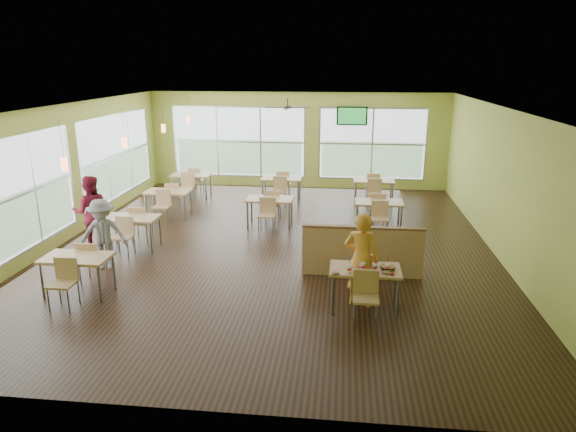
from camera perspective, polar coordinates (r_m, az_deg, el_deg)
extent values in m
plane|color=black|center=(12.06, -1.61, -3.31)|extent=(12.00, 12.00, 0.00)
plane|color=white|center=(11.37, -1.74, 12.03)|extent=(12.00, 12.00, 0.00)
cube|color=#9DAC46|center=(17.48, 1.05, 8.38)|extent=(10.00, 0.04, 3.20)
cube|color=#9DAC46|center=(6.01, -9.61, -8.38)|extent=(10.00, 0.04, 3.20)
cube|color=#9DAC46|center=(13.25, -23.69, 4.30)|extent=(0.04, 12.00, 3.20)
cube|color=#9DAC46|center=(12.00, 22.74, 3.24)|extent=(0.04, 12.00, 3.20)
cube|color=white|center=(11.61, -28.34, 1.73)|extent=(0.02, 4.50, 2.35)
cube|color=white|center=(15.87, -18.33, 6.42)|extent=(0.02, 4.50, 2.35)
cube|color=white|center=(17.76, -5.46, 8.20)|extent=(4.50, 0.02, 2.35)
cube|color=white|center=(17.42, 9.34, 7.89)|extent=(3.50, 0.02, 2.35)
cube|color=#B7BABC|center=(13.94, -22.00, -0.26)|extent=(0.04, 9.40, 0.05)
cube|color=#B7BABC|center=(17.65, 1.83, 4.33)|extent=(8.00, 0.04, 0.05)
cube|color=tan|center=(8.90, 8.59, -5.90)|extent=(1.20, 0.70, 0.04)
cube|color=brown|center=(8.91, 8.58, -6.05)|extent=(1.22, 0.71, 0.01)
cylinder|color=slate|center=(8.78, 4.99, -8.78)|extent=(0.05, 0.05, 0.71)
cylinder|color=slate|center=(8.83, 12.09, -8.95)|extent=(0.05, 0.05, 0.71)
cylinder|color=slate|center=(9.31, 5.08, -7.25)|extent=(0.05, 0.05, 0.71)
cylinder|color=slate|center=(9.36, 11.76, -7.42)|extent=(0.05, 0.05, 0.71)
cube|color=tan|center=(9.52, 8.40, -6.19)|extent=(0.42, 0.42, 0.04)
cube|color=tan|center=(9.61, 8.42, -4.55)|extent=(0.42, 0.04, 0.40)
cube|color=tan|center=(8.51, 8.64, -9.06)|extent=(0.42, 0.42, 0.04)
cube|color=tan|center=(8.25, 8.75, -8.25)|extent=(0.42, 0.04, 0.40)
cube|color=tan|center=(10.34, 8.26, -4.01)|extent=(2.40, 0.12, 1.00)
cube|color=brown|center=(10.16, 8.38, -1.26)|extent=(2.40, 0.14, 0.04)
cube|color=tan|center=(10.09, -22.47, -4.28)|extent=(1.20, 0.70, 0.04)
cube|color=brown|center=(10.10, -22.45, -4.41)|extent=(1.22, 0.71, 0.01)
cylinder|color=slate|center=(10.26, -25.66, -6.59)|extent=(0.05, 0.05, 0.71)
cylinder|color=slate|center=(9.75, -20.21, -7.14)|extent=(0.05, 0.05, 0.71)
cylinder|color=slate|center=(10.72, -24.07, -5.42)|extent=(0.05, 0.05, 0.71)
cylinder|color=slate|center=(10.22, -18.80, -5.87)|extent=(0.05, 0.05, 0.71)
cube|color=tan|center=(10.64, -20.92, -4.66)|extent=(0.42, 0.42, 0.04)
cube|color=tan|center=(10.72, -20.59, -3.20)|extent=(0.42, 0.04, 0.40)
cube|color=tan|center=(9.75, -23.80, -6.94)|extent=(0.42, 0.42, 0.04)
cube|color=tan|center=(9.52, -24.51, -6.16)|extent=(0.42, 0.04, 0.40)
cube|color=tan|center=(12.22, -17.01, -0.19)|extent=(1.20, 0.70, 0.04)
cube|color=brown|center=(12.22, -17.00, -0.30)|extent=(1.22, 0.71, 0.01)
cylinder|color=slate|center=(12.30, -19.70, -2.17)|extent=(0.05, 0.05, 0.71)
cylinder|color=slate|center=(11.87, -14.99, -2.41)|extent=(0.05, 0.05, 0.71)
cylinder|color=slate|center=(12.79, -18.60, -1.34)|extent=(0.05, 0.05, 0.71)
cylinder|color=slate|center=(12.38, -14.05, -1.54)|extent=(0.05, 0.05, 0.71)
cube|color=tan|center=(12.78, -15.96, -0.68)|extent=(0.42, 0.42, 0.04)
cube|color=tan|center=(12.89, -15.73, 0.50)|extent=(0.42, 0.04, 0.40)
cube|color=tan|center=(11.82, -17.92, -2.26)|extent=(0.42, 0.42, 0.04)
cube|color=tan|center=(11.59, -18.39, -1.53)|extent=(0.42, 0.04, 0.40)
cube|color=tan|center=(14.46, -13.21, 2.67)|extent=(1.20, 0.70, 0.04)
cube|color=brown|center=(14.46, -13.20, 2.57)|extent=(1.22, 0.71, 0.01)
cylinder|color=slate|center=(14.48, -15.50, 0.98)|extent=(0.05, 0.05, 0.71)
cylinder|color=slate|center=(14.12, -11.42, 0.87)|extent=(0.05, 0.05, 0.71)
cylinder|color=slate|center=(15.00, -14.70, 1.58)|extent=(0.05, 0.05, 0.71)
cylinder|color=slate|center=(14.65, -10.75, 1.48)|extent=(0.05, 0.05, 0.71)
cube|color=tan|center=(15.03, -12.46, 2.14)|extent=(0.42, 0.42, 0.04)
cube|color=tan|center=(15.15, -12.29, 3.13)|extent=(0.42, 0.04, 0.40)
cube|color=tan|center=(14.03, -13.86, 1.01)|extent=(0.42, 0.42, 0.04)
cube|color=tan|center=(13.80, -14.19, 1.68)|extent=(0.42, 0.04, 0.40)
cube|color=tan|center=(16.49, -10.73, 4.52)|extent=(1.20, 0.70, 0.04)
cube|color=brown|center=(16.50, -10.72, 4.44)|extent=(1.22, 0.71, 0.01)
cylinder|color=slate|center=(16.47, -12.74, 3.04)|extent=(0.05, 0.05, 0.71)
cylinder|color=slate|center=(16.16, -9.11, 2.98)|extent=(0.05, 0.05, 0.71)
cylinder|color=slate|center=(17.01, -12.12, 3.51)|extent=(0.05, 0.05, 0.71)
cylinder|color=slate|center=(16.70, -8.60, 3.46)|extent=(0.05, 0.05, 0.71)
cube|color=tan|center=(17.07, -10.15, 3.99)|extent=(0.42, 0.42, 0.04)
cube|color=tan|center=(17.20, -10.01, 4.85)|extent=(0.42, 0.04, 0.40)
cube|color=tan|center=(16.04, -11.23, 3.13)|extent=(0.42, 0.42, 0.04)
cube|color=tan|center=(15.82, -11.48, 3.74)|extent=(0.42, 0.04, 0.40)
cube|color=tan|center=(13.30, -2.04, 1.89)|extent=(1.20, 0.70, 0.04)
cube|color=brown|center=(13.30, -2.04, 1.79)|extent=(1.22, 0.71, 0.01)
cylinder|color=slate|center=(13.21, -4.52, 0.06)|extent=(0.05, 0.05, 0.71)
cylinder|color=slate|center=(13.06, 0.14, -0.09)|extent=(0.05, 0.05, 0.71)
cylinder|color=slate|center=(13.76, -4.07, 0.75)|extent=(0.05, 0.05, 0.71)
cylinder|color=slate|center=(13.61, 0.40, 0.61)|extent=(0.05, 0.05, 0.71)
cube|color=tan|center=(13.90, -1.70, 1.35)|extent=(0.42, 0.42, 0.04)
cube|color=tan|center=(14.02, -1.60, 2.42)|extent=(0.42, 0.04, 0.40)
cube|color=tan|center=(12.85, -2.37, 0.06)|extent=(0.42, 0.42, 0.04)
cube|color=tan|center=(12.61, -2.51, 0.78)|extent=(0.42, 0.04, 0.40)
cube|color=tan|center=(15.71, -0.73, 4.21)|extent=(1.20, 0.70, 0.04)
cube|color=brown|center=(15.71, -0.73, 4.12)|extent=(1.22, 0.71, 0.01)
cylinder|color=slate|center=(15.59, -2.83, 2.67)|extent=(0.05, 0.05, 0.71)
cylinder|color=slate|center=(15.46, 1.13, 2.57)|extent=(0.05, 0.05, 0.71)
cylinder|color=slate|center=(16.14, -2.51, 3.17)|extent=(0.05, 0.05, 0.71)
cylinder|color=slate|center=(16.02, 1.32, 3.07)|extent=(0.05, 0.05, 0.71)
cube|color=tan|center=(16.30, -0.49, 3.66)|extent=(0.42, 0.42, 0.04)
cube|color=tan|center=(16.44, -0.42, 4.56)|extent=(0.42, 0.04, 0.40)
cube|color=tan|center=(15.24, -0.98, 2.74)|extent=(0.42, 0.42, 0.04)
cube|color=tan|center=(15.00, -1.07, 3.38)|extent=(0.42, 0.04, 0.40)
cube|color=tan|center=(13.20, 10.09, 1.53)|extent=(1.20, 0.70, 0.04)
cube|color=brown|center=(13.20, 10.08, 1.42)|extent=(1.22, 0.71, 0.01)
cylinder|color=slate|center=(12.99, 7.71, -0.32)|extent=(0.05, 0.05, 0.71)
cylinder|color=slate|center=(13.07, 12.44, -0.47)|extent=(0.05, 0.05, 0.71)
cylinder|color=slate|center=(13.55, 7.66, 0.39)|extent=(0.05, 0.05, 0.71)
cylinder|color=slate|center=(13.62, 12.20, 0.25)|extent=(0.05, 0.05, 0.71)
cube|color=tan|center=(13.80, 9.89, 1.00)|extent=(0.42, 0.42, 0.04)
cube|color=tan|center=(13.93, 9.89, 2.08)|extent=(0.42, 0.04, 0.40)
cube|color=tan|center=(12.75, 10.17, -0.33)|extent=(0.42, 0.42, 0.04)
cube|color=tan|center=(12.50, 10.28, 0.38)|extent=(0.42, 0.04, 0.40)
cube|color=tan|center=(15.62, 9.54, 3.91)|extent=(1.20, 0.70, 0.04)
cube|color=brown|center=(15.63, 9.54, 3.82)|extent=(1.22, 0.71, 0.01)
cylinder|color=slate|center=(15.40, 7.52, 2.38)|extent=(0.05, 0.05, 0.71)
cylinder|color=slate|center=(15.47, 11.53, 2.24)|extent=(0.05, 0.05, 0.71)
cylinder|color=slate|center=(15.97, 7.49, 2.89)|extent=(0.05, 0.05, 0.71)
cylinder|color=slate|center=(16.03, 11.35, 2.76)|extent=(0.05, 0.05, 0.71)
cube|color=tan|center=(16.22, 9.40, 3.37)|extent=(0.42, 0.42, 0.04)
cube|color=tan|center=(16.36, 9.40, 4.27)|extent=(0.42, 0.04, 0.40)
cube|color=tan|center=(15.15, 9.60, 2.42)|extent=(0.42, 0.42, 0.04)
cube|color=tan|center=(14.92, 9.67, 3.06)|extent=(0.42, 0.04, 0.40)
cylinder|color=#2D2119|center=(9.59, -23.87, 7.66)|extent=(0.01, 0.01, 0.70)
cylinder|color=orange|center=(9.65, -23.59, 5.32)|extent=(0.11, 0.11, 0.22)
cylinder|color=#2D2119|center=(11.80, -17.89, 9.71)|extent=(0.01, 0.01, 0.70)
cylinder|color=orange|center=(11.85, -17.71, 7.79)|extent=(0.11, 0.11, 0.22)
cylinder|color=#2D2119|center=(14.11, -13.78, 11.04)|extent=(0.01, 0.01, 0.70)
cylinder|color=orange|center=(14.16, -13.67, 9.44)|extent=(0.11, 0.11, 0.22)
cylinder|color=#2D2119|center=(16.19, -11.14, 11.87)|extent=(0.01, 0.01, 0.70)
cylinder|color=orange|center=(16.23, -11.06, 10.46)|extent=(0.11, 0.11, 0.22)
cylinder|color=#2D2119|center=(14.35, -0.04, 12.52)|extent=(0.03, 0.03, 0.24)
cylinder|color=#2D2119|center=(14.36, -0.04, 11.96)|extent=(0.16, 0.16, 0.06)
cube|color=#2D2119|center=(14.32, 1.38, 11.94)|extent=(0.55, 0.10, 0.01)
cube|color=#2D2119|center=(14.70, 0.11, 12.07)|extent=(0.10, 0.55, 0.01)
cube|color=#2D2119|center=(14.40, -1.46, 11.97)|extent=(0.55, 0.10, 0.01)
cube|color=#2D2119|center=(14.01, -0.20, 11.84)|extent=(0.10, 0.55, 0.01)
cube|color=black|center=(17.20, 7.13, 10.98)|extent=(1.00, 0.06, 0.60)
cube|color=green|center=(17.17, 7.13, 10.97)|extent=(0.90, 0.01, 0.52)
imported|color=#D15B17|center=(9.00, 8.16, -4.83)|extent=(0.69, 0.53, 1.70)
imported|color=maroon|center=(12.55, -21.03, 0.41)|extent=(1.00, 0.89, 1.69)
imported|color=slate|center=(11.21, -19.89, -1.91)|extent=(1.07, 0.79, 1.48)
cone|color=white|center=(8.68, 6.83, -5.88)|extent=(0.09, 0.09, 0.12)
cylinder|color=red|center=(8.68, 6.83, -5.87)|extent=(0.08, 0.08, 0.03)
cylinder|color=white|center=(8.66, 6.84, -5.49)|extent=(0.09, 0.09, 0.01)
cylinder|color=blue|center=(8.62, 6.86, -4.88)|extent=(0.02, 0.05, 0.21)
cone|color=white|center=(8.80, 8.30, -5.60)|extent=(0.09, 0.09, 0.12)
cylinder|color=red|center=(8.80, 8.30, -5.58)|extent=(0.08, 0.08, 0.04)
cylinder|color=white|center=(8.78, 8.32, -5.19)|extent=(0.09, 0.09, 0.01)
cylinder|color=#FDEE13|center=(8.74, 8.35, -4.55)|extent=(0.02, 0.06, 0.22)
cone|color=white|center=(8.82, 9.59, -5.64)|extent=(0.08, 0.08, 0.11)
cylinder|color=red|center=(8.82, 9.59, -5.62)|extent=(0.08, 0.08, 0.03)
cylinder|color=white|center=(8.80, 9.61, -5.27)|extent=(0.09, 0.09, 0.01)
cylinder|color=red|center=(8.77, 9.64, -4.70)|extent=(0.02, 0.05, 0.20)
cone|color=white|center=(8.84, 11.00, -5.66)|extent=(0.09, 0.09, 0.12)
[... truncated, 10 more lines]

